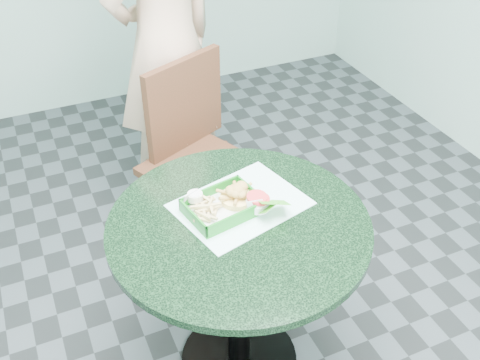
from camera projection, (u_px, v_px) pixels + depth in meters
name	position (u px, v px, depth m)	size (l,w,h in m)	color
floor	(239.00, 359.00, 2.37)	(4.00, 5.00, 0.02)	#303335
cafe_table	(239.00, 262.00, 2.02)	(0.91, 0.91, 0.75)	black
dining_chair	(194.00, 145.00, 2.72)	(0.47, 0.47, 0.93)	black
diner_person	(163.00, 3.00, 2.61)	(0.82, 0.54, 2.25)	beige
placemat	(240.00, 209.00, 2.00)	(0.44, 0.33, 0.00)	#BEEFEE
food_basket	(223.00, 213.00, 1.96)	(0.25, 0.18, 0.05)	#11751A
crab_sandwich	(239.00, 199.00, 1.96)	(0.12, 0.12, 0.07)	#ECC86A
fries_pile	(206.00, 209.00, 1.94)	(0.10, 0.11, 0.04)	#D5B976
sauce_ramekin	(198.00, 197.00, 1.97)	(0.05, 0.05, 0.03)	white
garnish_cup	(261.00, 211.00, 1.92)	(0.13, 0.12, 0.05)	silver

